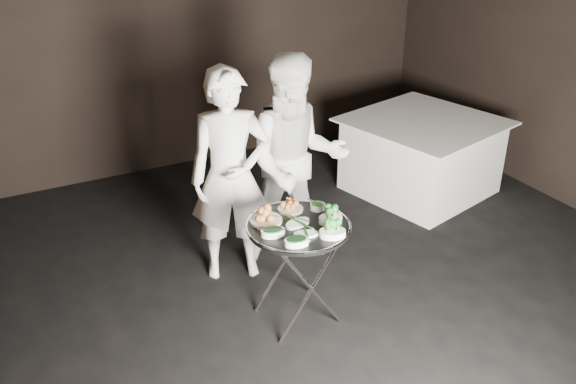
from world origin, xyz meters
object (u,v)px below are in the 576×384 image
waiter_left (230,177)px  waiter_right (296,162)px  tray_stand (298,268)px  serving_tray (298,226)px  dining_table (421,156)px

waiter_left → waiter_right: (0.55, -0.03, 0.02)m
tray_stand → waiter_right: waiter_right is taller
tray_stand → waiter_right: (0.38, 0.73, 0.44)m
tray_stand → serving_tray: (-0.00, 0.00, 0.34)m
waiter_left → waiter_right: size_ratio=0.98×
waiter_left → dining_table: bearing=29.7°
serving_tray → waiter_left: (-0.17, 0.76, 0.09)m
serving_tray → waiter_right: waiter_right is taller
serving_tray → waiter_left: bearing=102.5°
tray_stand → waiter_right: bearing=62.7°
tray_stand → serving_tray: 0.34m
tray_stand → waiter_right: 0.94m
dining_table → waiter_left: bearing=-168.0°
tray_stand → serving_tray: size_ratio=1.05×
waiter_left → tray_stand: bearing=-59.8°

